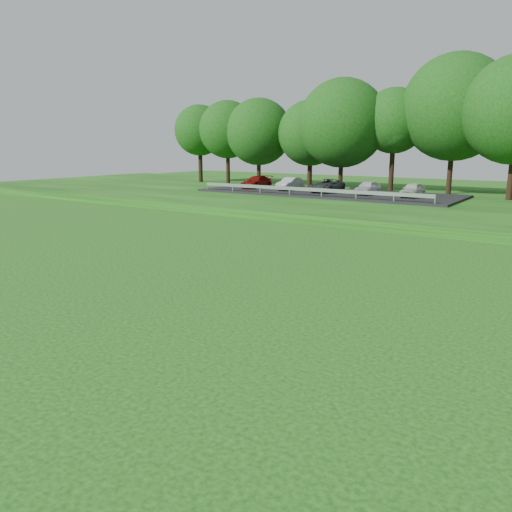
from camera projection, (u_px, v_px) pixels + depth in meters
The scene contains 1 object.
parking_lot at pixel (324, 189), 46.52m from camera, with size 24.00×9.00×1.38m.
Camera 1 is at (-3.06, -9.37, 5.06)m, focal length 35.00 mm.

